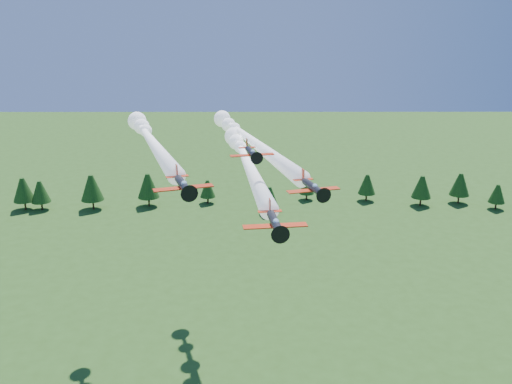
{
  "coord_description": "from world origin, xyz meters",
  "views": [
    {
      "loc": [
        -0.39,
        -74.1,
        64.26
      ],
      "look_at": [
        -0.21,
        0.0,
        40.52
      ],
      "focal_mm": 40.0,
      "sensor_mm": 36.0,
      "label": 1
    }
  ],
  "objects_px": {
    "plane_left": "(150,139)",
    "plane_slot": "(252,153)",
    "plane_right": "(249,139)",
    "plane_lead": "(246,160)"
  },
  "relations": [
    {
      "from": "plane_left",
      "to": "plane_slot",
      "type": "bearing_deg",
      "value": -62.54
    },
    {
      "from": "plane_left",
      "to": "plane_right",
      "type": "distance_m",
      "value": 19.39
    },
    {
      "from": "plane_lead",
      "to": "plane_slot",
      "type": "distance_m",
      "value": 15.94
    },
    {
      "from": "plane_right",
      "to": "plane_lead",
      "type": "bearing_deg",
      "value": -108.36
    },
    {
      "from": "plane_lead",
      "to": "plane_slot",
      "type": "bearing_deg",
      "value": -93.43
    },
    {
      "from": "plane_lead",
      "to": "plane_right",
      "type": "height_order",
      "value": "plane_right"
    },
    {
      "from": "plane_left",
      "to": "plane_right",
      "type": "relative_size",
      "value": 0.86
    },
    {
      "from": "plane_left",
      "to": "plane_slot",
      "type": "xyz_separation_m",
      "value": [
        17.78,
        -17.32,
        1.88
      ]
    },
    {
      "from": "plane_lead",
      "to": "plane_slot",
      "type": "relative_size",
      "value": 7.73
    },
    {
      "from": "plane_left",
      "to": "plane_lead",
      "type": "bearing_deg",
      "value": -25.84
    }
  ]
}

